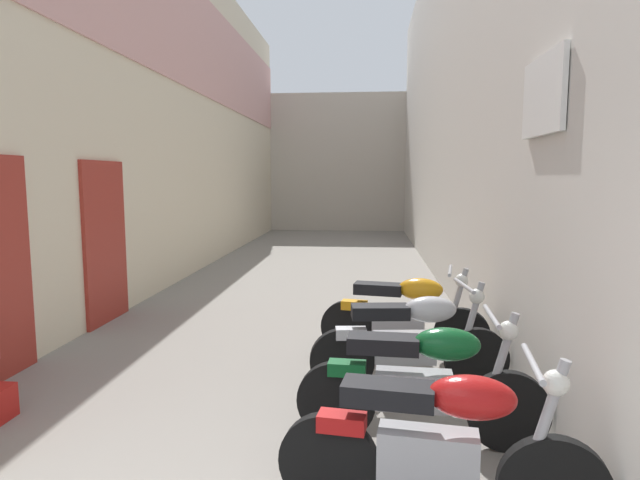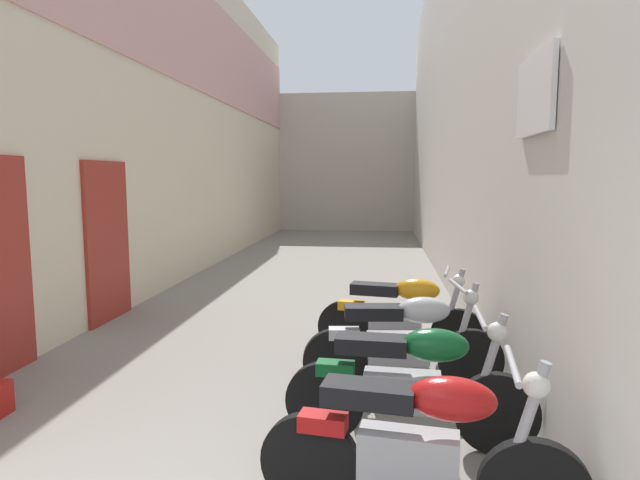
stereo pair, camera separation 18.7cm
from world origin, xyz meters
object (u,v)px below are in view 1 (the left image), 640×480
at_px(motorcycle_nearest, 439,442).
at_px(motorcycle_third, 411,339).
at_px(motorcycle_fourth, 404,313).
at_px(motorcycle_second, 422,380).

height_order(motorcycle_nearest, motorcycle_third, same).
xyz_separation_m(motorcycle_third, motorcycle_fourth, (-0.00, 0.92, 0.00)).
xyz_separation_m(motorcycle_second, motorcycle_fourth, (-0.00, 1.91, 0.00)).
xyz_separation_m(motorcycle_nearest, motorcycle_second, (0.00, 0.92, 0.00)).
bearing_deg(motorcycle_fourth, motorcycle_third, -89.99).
xyz_separation_m(motorcycle_nearest, motorcycle_third, (0.00, 1.91, 0.00)).
bearing_deg(motorcycle_second, motorcycle_fourth, 90.00).
height_order(motorcycle_third, motorcycle_fourth, same).
distance_m(motorcycle_nearest, motorcycle_second, 0.92).
xyz_separation_m(motorcycle_second, motorcycle_third, (-0.00, 0.99, 0.00)).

